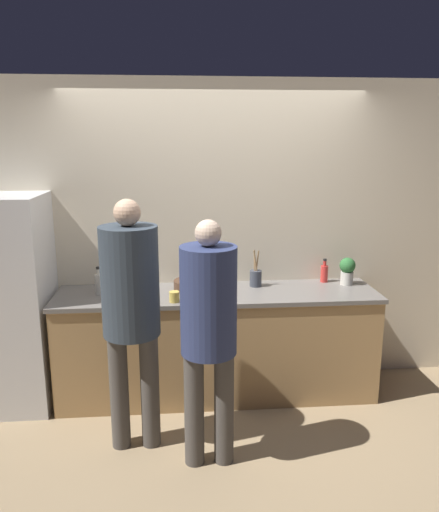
# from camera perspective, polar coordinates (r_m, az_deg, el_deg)

# --- Properties ---
(ground_plane) EXTENTS (14.00, 14.00, 0.00)m
(ground_plane) POSITION_cam_1_polar(r_m,az_deg,el_deg) (4.11, 0.19, -17.67)
(ground_plane) COLOR #9E8460
(wall_back) EXTENTS (5.20, 0.06, 2.60)m
(wall_back) POSITION_cam_1_polar(r_m,az_deg,el_deg) (4.29, -0.62, 2.34)
(wall_back) COLOR beige
(wall_back) RESTS_ON ground_plane
(counter) EXTENTS (2.61, 0.67, 0.90)m
(counter) POSITION_cam_1_polar(r_m,az_deg,el_deg) (4.24, -0.26, -9.86)
(counter) COLOR tan
(counter) RESTS_ON ground_plane
(refrigerator) EXTENTS (0.70, 0.66, 1.70)m
(refrigerator) POSITION_cam_1_polar(r_m,az_deg,el_deg) (4.29, -23.36, -4.97)
(refrigerator) COLOR white
(refrigerator) RESTS_ON ground_plane
(person_left) EXTENTS (0.38, 0.38, 1.74)m
(person_left) POSITION_cam_1_polar(r_m,az_deg,el_deg) (3.36, -10.10, -5.17)
(person_left) COLOR #4C4742
(person_left) RESTS_ON ground_plane
(person_center) EXTENTS (0.36, 0.36, 1.64)m
(person_center) POSITION_cam_1_polar(r_m,az_deg,el_deg) (3.16, -1.25, -7.70)
(person_center) COLOR #4C4742
(person_center) RESTS_ON ground_plane
(fruit_bowl) EXTENTS (0.27, 0.27, 0.12)m
(fruit_bowl) POSITION_cam_1_polar(r_m,az_deg,el_deg) (4.14, -3.33, -3.26)
(fruit_bowl) COLOR #4C3323
(fruit_bowl) RESTS_ON counter
(utensil_crock) EXTENTS (0.10, 0.10, 0.31)m
(utensil_crock) POSITION_cam_1_polar(r_m,az_deg,el_deg) (4.22, 4.15, -2.45)
(utensil_crock) COLOR #3D424C
(utensil_crock) RESTS_ON counter
(bottle_red) EXTENTS (0.06, 0.06, 0.21)m
(bottle_red) POSITION_cam_1_polar(r_m,az_deg,el_deg) (4.42, 11.89, -1.90)
(bottle_red) COLOR red
(bottle_red) RESTS_ON counter
(bottle_clear) EXTENTS (0.07, 0.07, 0.23)m
(bottle_clear) POSITION_cam_1_polar(r_m,az_deg,el_deg) (4.11, -13.62, -3.06)
(bottle_clear) COLOR silver
(bottle_clear) RESTS_ON counter
(cup_yellow) EXTENTS (0.08, 0.08, 0.08)m
(cup_yellow) POSITION_cam_1_polar(r_m,az_deg,el_deg) (3.83, -5.19, -4.66)
(cup_yellow) COLOR gold
(cup_yellow) RESTS_ON counter
(potted_plant) EXTENTS (0.13, 0.13, 0.23)m
(potted_plant) POSITION_cam_1_polar(r_m,az_deg,el_deg) (4.38, 14.39, -1.54)
(potted_plant) COLOR beige
(potted_plant) RESTS_ON counter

